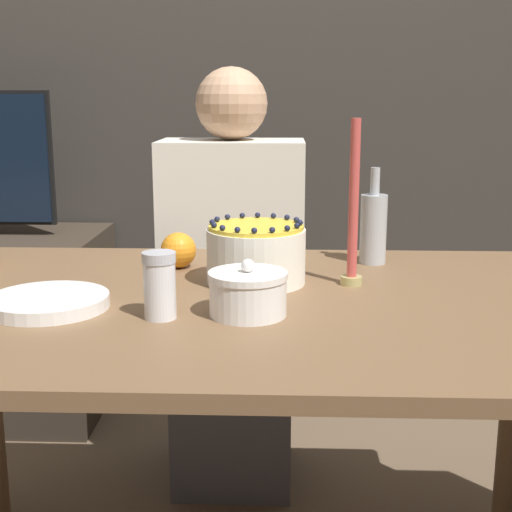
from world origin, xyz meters
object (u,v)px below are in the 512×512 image
sugar_bowl (248,293)px  candle (353,217)px  person_man_blue_shirt (233,310)px  sugar_shaker (160,285)px  cake (256,254)px  bottle (373,227)px

sugar_bowl → candle: size_ratio=0.42×
sugar_bowl → person_man_blue_shirt: person_man_blue_shirt is taller
sugar_bowl → sugar_shaker: bearing=-171.0°
cake → sugar_bowl: bearing=-91.5°
cake → sugar_bowl: cake is taller
candle → bottle: bearing=71.2°
candle → bottle: candle is taller
bottle → sugar_shaker: bearing=-134.1°
cake → person_man_blue_shirt: size_ratio=0.17×
person_man_blue_shirt → candle: bearing=118.0°
sugar_bowl → candle: (0.20, 0.22, 0.10)m
sugar_bowl → sugar_shaker: 0.16m
candle → person_man_blue_shirt: size_ratio=0.28×
sugar_shaker → bottle: bottle is taller
cake → sugar_shaker: size_ratio=1.73×
candle → person_man_blue_shirt: (-0.29, 0.54, -0.37)m
sugar_bowl → candle: candle is taller
sugar_shaker → sugar_bowl: bearing=9.0°
bottle → candle: bearing=-108.8°
sugar_shaker → candle: (0.36, 0.24, 0.08)m
bottle → person_man_blue_shirt: 0.58m
sugar_bowl → person_man_blue_shirt: size_ratio=0.12×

